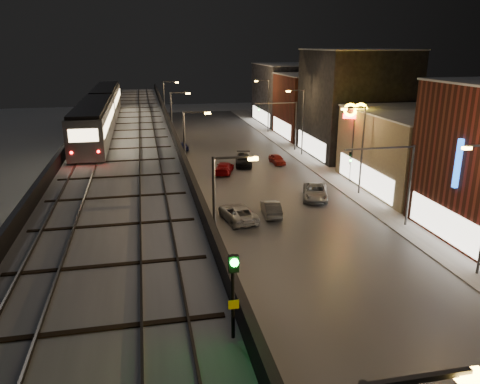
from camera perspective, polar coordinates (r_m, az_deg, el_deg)
road_surface at (r=50.07m, az=2.41°, el=0.45°), size 17.00×120.00×0.06m
sidewalk_right at (r=53.30m, az=12.90°, el=1.13°), size 4.00×120.00×0.14m
under_viaduct_pavement at (r=48.69m, az=-13.19°, el=-0.52°), size 11.00×120.00×0.06m
elevated_viaduct at (r=44.20m, az=-13.75°, el=5.12°), size 9.00×100.00×6.30m
viaduct_trackbed at (r=44.18m, az=-13.83°, el=6.13°), size 8.40×100.00×0.32m
viaduct_parapet_streetside at (r=44.16m, az=-8.19°, el=7.07°), size 0.30×100.00×1.10m
viaduct_parapet_far at (r=44.50m, az=-19.49°, el=6.32°), size 0.30×100.00×1.10m
building_c at (r=52.87m, az=20.98°, el=4.75°), size 12.20×15.20×8.16m
building_d at (r=66.21m, az=13.87°, el=10.43°), size 12.20×13.20×14.16m
building_e at (r=79.22m, az=9.42°, el=10.35°), size 12.20×12.20×10.16m
building_f at (r=92.29m, az=6.30°, el=11.79°), size 12.20×16.20×11.16m
streetlight_left_1 at (r=26.46m, az=-2.55°, el=-3.60°), size 2.57×0.28×9.00m
streetlight_left_2 at (r=43.60m, az=-6.40°, el=4.84°), size 2.57×0.28×9.00m
streetlight_right_2 at (r=48.25m, az=14.42°, el=5.63°), size 2.56×0.28×9.00m
streetlight_left_3 at (r=61.24m, az=-8.07°, el=8.47°), size 2.57×0.28×9.00m
streetlight_right_3 at (r=64.63m, az=7.46°, el=8.97°), size 2.56×0.28×9.00m
streetlight_left_4 at (r=79.04m, az=-9.01°, el=10.47°), size 2.57×0.28×9.00m
streetlight_right_4 at (r=81.69m, az=3.31°, el=10.88°), size 2.56×0.28×9.00m
traffic_light_rig_a at (r=40.30m, az=18.70°, el=1.86°), size 6.10×0.34×7.00m
traffic_light_rig_b at (r=67.27m, az=5.88°, el=8.73°), size 6.10×0.34×7.00m
subway_train at (r=51.51m, az=-16.57°, el=9.61°), size 2.76×33.38×3.29m
rail_signal at (r=13.24m, az=-0.81°, el=-10.76°), size 0.31×0.41×2.68m
car_near_white at (r=42.01m, az=3.82°, el=-2.07°), size 1.88×4.24×1.35m
car_mid_silver at (r=40.72m, az=-0.28°, el=-2.63°), size 3.11×5.38×1.41m
car_mid_dark at (r=55.67m, az=-1.94°, el=2.92°), size 3.26×5.01×1.35m
car_far_white at (r=68.58m, az=-7.19°, el=5.58°), size 2.14×3.99×1.29m
car_onc_dark at (r=46.94m, az=9.16°, el=-0.08°), size 3.88×5.57×1.41m
car_onc_white at (r=59.19m, az=0.45°, el=3.87°), size 2.94×5.27×1.44m
car_onc_red at (r=60.30m, az=4.55°, el=3.96°), size 1.63×3.64×1.22m
sign_mcdonalds at (r=52.26m, az=13.81°, el=8.50°), size 2.60×0.76×8.79m
sign_carwash at (r=37.95m, az=25.64°, el=2.26°), size 1.61×0.35×8.34m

